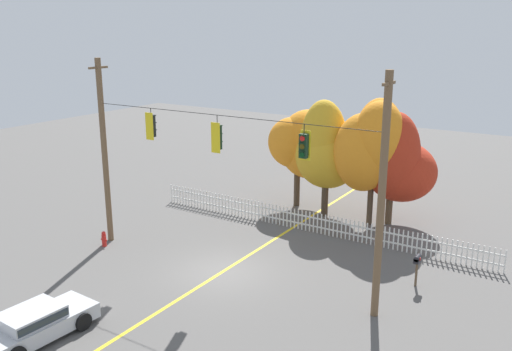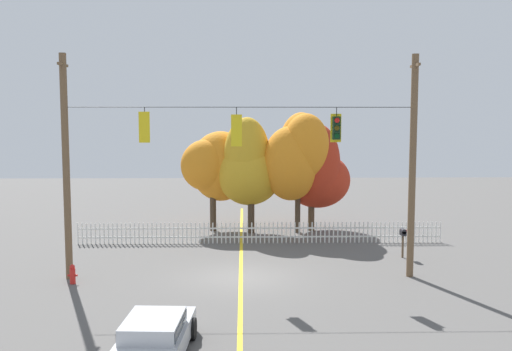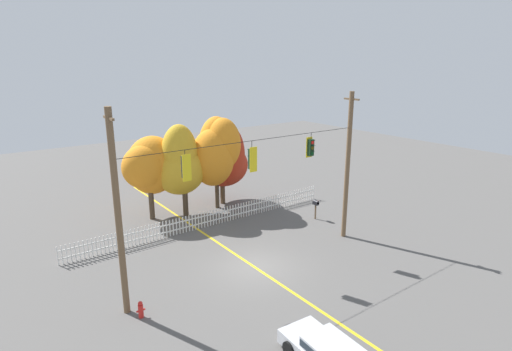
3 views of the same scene
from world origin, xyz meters
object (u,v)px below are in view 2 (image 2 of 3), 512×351
Objects in this scene: traffic_signal_eastbound_side at (336,128)px; autumn_maple_mid at (248,168)px; autumn_oak_far_east at (298,155)px; autumn_maple_far_west at (317,174)px; roadside_mailbox at (403,234)px; autumn_maple_near_fence at (216,166)px; traffic_signal_southbound_primary at (145,127)px; traffic_signal_northbound_primary at (237,130)px; fire_hydrant at (73,274)px; parked_car at (154,336)px.

traffic_signal_eastbound_side reaches higher than autumn_maple_mid.
autumn_maple_mid is 2.91m from autumn_oak_far_east.
autumn_maple_far_west is 7.69m from roadside_mailbox.
autumn_maple_near_fence is (-5.28, 10.16, -2.33)m from traffic_signal_eastbound_side.
roadside_mailbox is at bearing -64.70° from autumn_maple_far_west.
autumn_maple_mid reaches higher than roadside_mailbox.
autumn_maple_near_fence reaches higher than roadside_mailbox.
traffic_signal_southbound_primary is 10.53m from autumn_maple_mid.
autumn_maple_near_fence is 0.84× the size of autumn_oak_far_east.
autumn_maple_far_west is (1.17, 0.77, -1.09)m from autumn_oak_far_east.
traffic_signal_northbound_primary is 0.27× the size of autumn_maple_near_fence.
autumn_maple_mid is at bearing -173.43° from autumn_maple_far_west.
traffic_signal_southbound_primary is 0.20× the size of autumn_oak_far_east.
autumn_maple_near_fence is at bearing 77.17° from traffic_signal_southbound_primary.
roadside_mailbox reaches higher than fire_hydrant.
roadside_mailbox is at bearing -41.05° from autumn_maple_mid.
autumn_maple_near_fence is 11.69m from roadside_mailbox.
fire_hydrant is 0.56× the size of roadside_mailbox.
traffic_signal_southbound_primary reaches higher than autumn_maple_near_fence.
autumn_maple_far_west is at bearing 50.33° from traffic_signal_southbound_primary.
traffic_signal_northbound_primary is 9.61m from roadside_mailbox.
parked_car is 3.04× the size of roadside_mailbox.
autumn_maple_far_west is 8.05× the size of fire_hydrant.
parked_car is (1.50, -7.74, -5.50)m from traffic_signal_southbound_primary.
autumn_oak_far_east is at bearing -146.81° from autumn_maple_far_west.
autumn_maple_mid is 9.79m from roadside_mailbox.
autumn_maple_near_fence is at bearing 97.31° from traffic_signal_northbound_primary.
roadside_mailbox is (9.80, 10.90, 0.51)m from parked_car.
autumn_maple_mid is 12.71m from fire_hydrant.
autumn_maple_near_fence is at bearing 87.38° from parked_car.
autumn_oak_far_east is (6.97, 9.05, -1.69)m from traffic_signal_southbound_primary.
traffic_signal_northbound_primary reaches higher than parked_car.
traffic_signal_eastbound_side is 0.21× the size of autumn_maple_mid.
traffic_signal_southbound_primary is 7.60m from traffic_signal_eastbound_side.
traffic_signal_eastbound_side is at bearing -86.03° from autumn_oak_far_east.
fire_hydrant is (-2.79, -0.74, -5.72)m from traffic_signal_southbound_primary.
fire_hydrant is (-4.29, 6.99, -0.23)m from parked_car.
autumn_oak_far_east reaches higher than fire_hydrant.
autumn_oak_far_east is at bearing -13.59° from autumn_maple_near_fence.
traffic_signal_northbound_primary and traffic_signal_eastbound_side have the same top height.
traffic_signal_eastbound_side reaches higher than autumn_oak_far_east.
traffic_signal_southbound_primary is at bearing -164.37° from roadside_mailbox.
parked_car is (-2.13, -7.74, -5.37)m from traffic_signal_northbound_primary.
autumn_maple_near_fence is at bearing 64.93° from fire_hydrant.
traffic_signal_southbound_primary is 0.90× the size of traffic_signal_northbound_primary.
traffic_signal_southbound_primary is at bearing -102.83° from autumn_maple_near_fence.
traffic_signal_northbound_primary is 10.50m from autumn_maple_near_fence.
traffic_signal_eastbound_side is at bearing -139.64° from roadside_mailbox.
traffic_signal_northbound_primary reaches higher than roadside_mailbox.
traffic_signal_southbound_primary is at bearing 180.00° from traffic_signal_northbound_primary.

